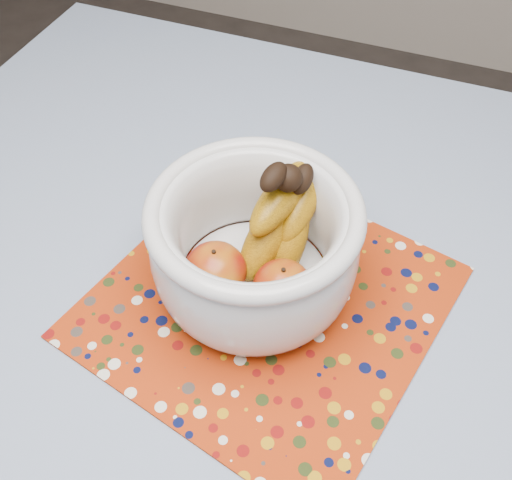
% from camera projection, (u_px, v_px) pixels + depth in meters
% --- Properties ---
extents(table, '(1.20, 1.20, 0.75)m').
position_uv_depth(table, '(264.00, 415.00, 0.73)').
color(table, brown).
rests_on(table, ground).
extents(tablecloth, '(1.32, 1.32, 0.01)m').
position_uv_depth(tablecloth, '(265.00, 384.00, 0.67)').
color(tablecloth, slate).
rests_on(tablecloth, table).
extents(placemat, '(0.46, 0.46, 0.00)m').
position_uv_depth(placemat, '(267.00, 302.00, 0.73)').
color(placemat, '#982808').
rests_on(placemat, tablecloth).
extents(fruit_bowl, '(0.24, 0.24, 0.18)m').
position_uv_depth(fruit_bowl, '(260.00, 242.00, 0.69)').
color(fruit_bowl, silver).
rests_on(fruit_bowl, placemat).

